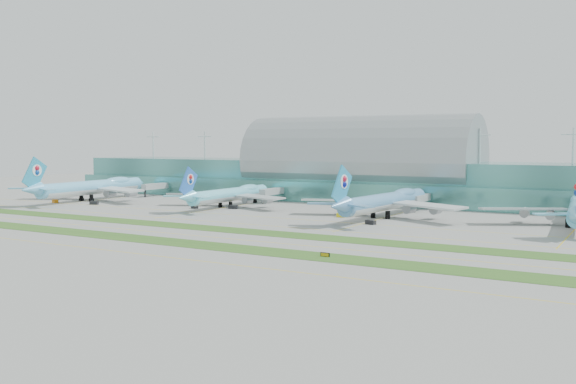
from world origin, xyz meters
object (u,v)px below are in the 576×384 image
Objects in this scene: terminal at (360,172)px; airliner_b at (230,194)px; airliner_a at (93,186)px; airliner_c at (386,200)px; taxiway_sign_east at (325,255)px.

terminal reaches higher than airliner_b.
airliner_a is 79.84m from airliner_b.
airliner_c is 92.18m from taxiway_sign_east.
airliner_c is (77.01, -3.62, 0.69)m from airliner_b.
airliner_b is at bearing -120.70° from terminal.
airliner_a reaches higher than airliner_b.
airliner_a is (-116.50, -70.60, -7.11)m from terminal.
airliner_a is 31.40× the size of taxiway_sign_east.
airliner_a is 1.06× the size of airliner_c.
terminal reaches higher than airliner_c.
airliner_a reaches higher than taxiway_sign_east.
airliner_c is 29.67× the size of taxiway_sign_east.
airliner_b is 133.95m from taxiway_sign_east.
airliner_a is 1.18× the size of airliner_b.
taxiway_sign_east is (95.56, -93.70, -5.48)m from airliner_b.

